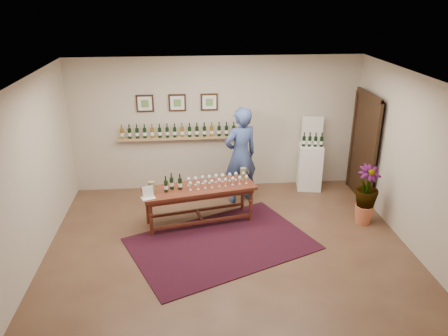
{
  "coord_description": "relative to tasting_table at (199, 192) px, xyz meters",
  "views": [
    {
      "loc": [
        -0.64,
        -6.26,
        3.99
      ],
      "look_at": [
        0.0,
        0.8,
        1.1
      ],
      "focal_mm": 35.0,
      "sensor_mm": 36.0,
      "label": 1
    }
  ],
  "objects": [
    {
      "name": "menu_card",
      "position": [
        -0.88,
        -0.35,
        0.21
      ],
      "size": [
        0.27,
        0.23,
        0.2
      ],
      "primitive_type": "cube",
      "rotation": [
        0.0,
        0.0,
        0.36
      ],
      "color": "white",
      "rests_on": "tasting_table"
    },
    {
      "name": "table_glasses",
      "position": [
        0.34,
        0.08,
        0.19
      ],
      "size": [
        1.24,
        0.5,
        0.17
      ],
      "primitive_type": null,
      "rotation": [
        0.0,
        0.0,
        0.19
      ],
      "color": "silver",
      "rests_on": "tasting_table"
    },
    {
      "name": "room_shell",
      "position": [
        2.56,
        0.98,
        0.51
      ],
      "size": [
        6.0,
        6.0,
        6.0
      ],
      "color": "beige",
      "rests_on": "ground"
    },
    {
      "name": "rug",
      "position": [
        0.34,
        -0.79,
        -0.6
      ],
      "size": [
        3.45,
        2.95,
        0.02
      ],
      "primitive_type": "cube",
      "rotation": [
        0.0,
        0.0,
        0.41
      ],
      "color": "#4E0E0E",
      "rests_on": "ground"
    },
    {
      "name": "tasting_table",
      "position": [
        0.0,
        0.0,
        0.0
      ],
      "size": [
        2.11,
        1.05,
        0.72
      ],
      "rotation": [
        0.0,
        0.0,
        0.21
      ],
      "color": "#491912",
      "rests_on": "ground"
    },
    {
      "name": "pedestal_bottles",
      "position": [
        2.42,
        1.25,
        0.53
      ],
      "size": [
        0.32,
        0.14,
        0.31
      ],
      "primitive_type": null,
      "rotation": [
        0.0,
        0.0,
        -0.17
      ],
      "color": "black",
      "rests_on": "display_pedestal"
    },
    {
      "name": "potted_plant",
      "position": [
        3.01,
        -0.29,
        -0.04
      ],
      "size": [
        0.59,
        0.59,
        0.97
      ],
      "rotation": [
        0.0,
        0.0,
        0.16
      ],
      "color": "#C86642",
      "rests_on": "ground"
    },
    {
      "name": "person",
      "position": [
        0.86,
        0.85,
        0.37
      ],
      "size": [
        0.84,
        0.7,
        1.95
      ],
      "primitive_type": "imported",
      "rotation": [
        0.0,
        0.0,
        3.53
      ],
      "color": "navy",
      "rests_on": "ground"
    },
    {
      "name": "info_sign",
      "position": [
        2.46,
        1.49,
        0.67
      ],
      "size": [
        0.44,
        0.1,
        0.6
      ],
      "primitive_type": "cube",
      "rotation": [
        0.0,
        0.0,
        -0.17
      ],
      "color": "white",
      "rests_on": "display_pedestal"
    },
    {
      "name": "display_pedestal",
      "position": [
        2.42,
        1.33,
        -0.12
      ],
      "size": [
        0.56,
        0.56,
        0.98
      ],
      "primitive_type": "cube",
      "rotation": [
        0.0,
        0.0,
        -0.17
      ],
      "color": "white",
      "rests_on": "ground"
    },
    {
      "name": "ground",
      "position": [
        0.45,
        -0.88,
        -0.61
      ],
      "size": [
        6.0,
        6.0,
        0.0
      ],
      "primitive_type": "plane",
      "color": "#513223",
      "rests_on": "ground"
    },
    {
      "name": "pitcher_left",
      "position": [
        -0.83,
        -0.16,
        0.21
      ],
      "size": [
        0.17,
        0.17,
        0.21
      ],
      "primitive_type": null,
      "rotation": [
        0.0,
        0.0,
        0.29
      ],
      "color": "olive",
      "rests_on": "tasting_table"
    },
    {
      "name": "pitcher_right",
      "position": [
        0.84,
        0.32,
        0.21
      ],
      "size": [
        0.17,
        0.17,
        0.21
      ],
      "primitive_type": null,
      "rotation": [
        0.0,
        0.0,
        0.33
      ],
      "color": "olive",
      "rests_on": "tasting_table"
    },
    {
      "name": "table_bottles",
      "position": [
        -0.47,
        -0.07,
        0.27
      ],
      "size": [
        0.34,
        0.26,
        0.32
      ],
      "primitive_type": null,
      "rotation": [
        0.0,
        0.0,
        0.32
      ],
      "color": "black",
      "rests_on": "tasting_table"
    }
  ]
}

